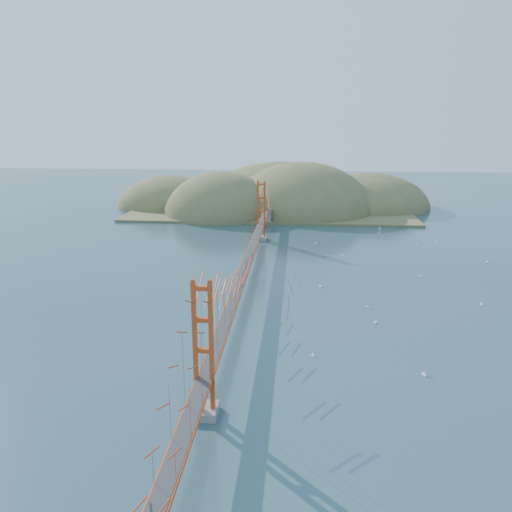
{
  "coord_description": "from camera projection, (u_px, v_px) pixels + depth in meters",
  "views": [
    {
      "loc": [
        7.25,
        -65.37,
        23.66
      ],
      "look_at": [
        1.58,
        0.0,
        5.17
      ],
      "focal_mm": 35.0,
      "sensor_mm": 36.0,
      "label": 1
    }
  ],
  "objects": [
    {
      "name": "ground",
      "position": [
        245.0,
        291.0,
        69.71
      ],
      "size": [
        320.0,
        320.0,
        0.0
      ],
      "primitive_type": "plane",
      "color": "#284551",
      "rests_on": "ground"
    },
    {
      "name": "bridge",
      "position": [
        245.0,
        242.0,
        67.98
      ],
      "size": [
        2.2,
        94.4,
        12.0
      ],
      "color": "gray",
      "rests_on": "ground"
    },
    {
      "name": "far_headlands",
      "position": [
        280.0,
        206.0,
        135.22
      ],
      "size": [
        84.0,
        58.0,
        25.0
      ],
      "color": "olive",
      "rests_on": "ground"
    },
    {
      "name": "sailboat_3",
      "position": [
        342.0,
        255.0,
        87.07
      ],
      "size": [
        0.51,
        0.51,
        0.56
      ],
      "color": "white",
      "rests_on": "ground"
    },
    {
      "name": "sailboat_6",
      "position": [
        424.0,
        374.0,
        47.14
      ],
      "size": [
        0.59,
        0.61,
        0.69
      ],
      "color": "white",
      "rests_on": "ground"
    },
    {
      "name": "sailboat_17",
      "position": [
        437.0,
        242.0,
        96.36
      ],
      "size": [
        0.58,
        0.56,
        0.65
      ],
      "color": "white",
      "rests_on": "ground"
    },
    {
      "name": "sailboat_12",
      "position": [
        316.0,
        243.0,
        95.54
      ],
      "size": [
        0.59,
        0.53,
        0.66
      ],
      "color": "white",
      "rests_on": "ground"
    },
    {
      "name": "sailboat_15",
      "position": [
        380.0,
        228.0,
        107.88
      ],
      "size": [
        0.7,
        0.7,
        0.73
      ],
      "color": "white",
      "rests_on": "ground"
    },
    {
      "name": "sailboat_1",
      "position": [
        367.0,
        306.0,
        63.84
      ],
      "size": [
        0.58,
        0.58,
        0.63
      ],
      "color": "white",
      "rests_on": "ground"
    },
    {
      "name": "sailboat_10",
      "position": [
        313.0,
        354.0,
        50.97
      ],
      "size": [
        0.51,
        0.51,
        0.56
      ],
      "color": "white",
      "rests_on": "ground"
    },
    {
      "name": "sailboat_4",
      "position": [
        421.0,
        276.0,
        76.05
      ],
      "size": [
        0.56,
        0.56,
        0.62
      ],
      "color": "white",
      "rests_on": "ground"
    },
    {
      "name": "sailboat_5",
      "position": [
        482.0,
        303.0,
        64.76
      ],
      "size": [
        0.48,
        0.59,
        0.69
      ],
      "color": "white",
      "rests_on": "ground"
    },
    {
      "name": "sailboat_16",
      "position": [
        320.0,
        286.0,
        71.49
      ],
      "size": [
        0.66,
        0.66,
        0.69
      ],
      "color": "white",
      "rests_on": "ground"
    },
    {
      "name": "sailboat_7",
      "position": [
        379.0,
        232.0,
        104.53
      ],
      "size": [
        0.62,
        0.5,
        0.72
      ],
      "color": "white",
      "rests_on": "ground"
    },
    {
      "name": "sailboat_14",
      "position": [
        375.0,
        322.0,
        58.97
      ],
      "size": [
        0.68,
        0.68,
        0.74
      ],
      "color": "white",
      "rests_on": "ground"
    },
    {
      "name": "sailboat_8",
      "position": [
        487.0,
        262.0,
        83.02
      ],
      "size": [
        0.69,
        0.69,
        0.74
      ],
      "color": "white",
      "rests_on": "ground"
    },
    {
      "name": "sailboat_extra_0",
      "position": [
        417.0,
        245.0,
        93.89
      ],
      "size": [
        0.51,
        0.43,
        0.58
      ],
      "color": "white",
      "rests_on": "ground"
    }
  ]
}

